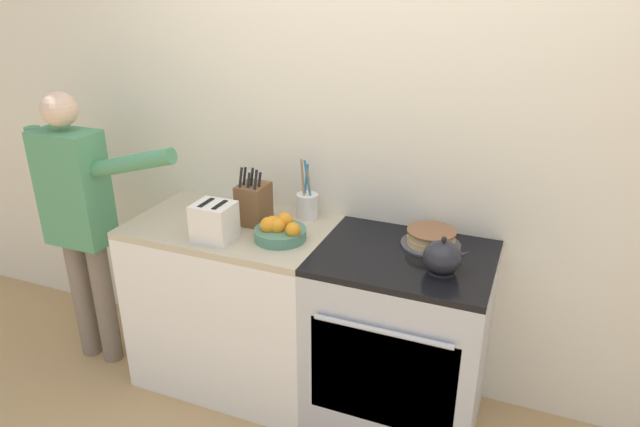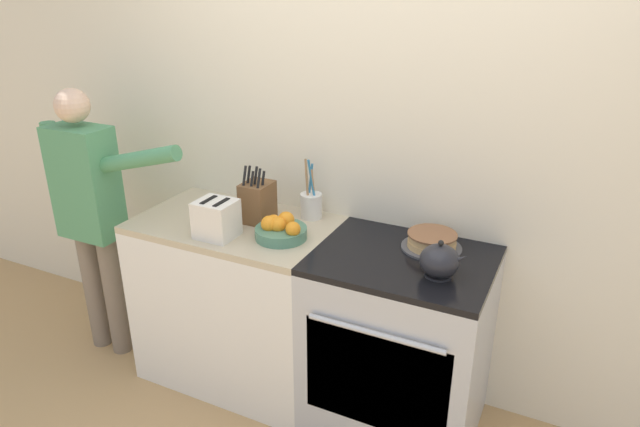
# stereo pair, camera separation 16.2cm
# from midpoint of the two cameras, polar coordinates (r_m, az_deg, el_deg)

# --- Properties ---
(wall_back) EXTENTS (8.00, 0.04, 2.60)m
(wall_back) POSITION_cam_midpoint_polar(r_m,az_deg,el_deg) (2.80, 3.98, 6.54)
(wall_back) COLOR silver
(wall_back) RESTS_ON ground_plane
(counter_cabinet) EXTENTS (1.00, 0.63, 0.92)m
(counter_cabinet) POSITION_cam_midpoint_polar(r_m,az_deg,el_deg) (3.13, -9.93, -8.81)
(counter_cabinet) COLOR white
(counter_cabinet) RESTS_ON ground_plane
(stove_range) EXTENTS (0.79, 0.66, 0.92)m
(stove_range) POSITION_cam_midpoint_polar(r_m,az_deg,el_deg) (2.81, 6.24, -12.56)
(stove_range) COLOR #B7BABF
(stove_range) RESTS_ON ground_plane
(layer_cake) EXTENTS (0.28, 0.28, 0.08)m
(layer_cake) POSITION_cam_midpoint_polar(r_m,az_deg,el_deg) (2.67, 9.35, -2.47)
(layer_cake) COLOR #4C4C51
(layer_cake) RESTS_ON stove_range
(tea_kettle) EXTENTS (0.20, 0.17, 0.16)m
(tea_kettle) POSITION_cam_midpoint_polar(r_m,az_deg,el_deg) (2.42, 10.34, -4.36)
(tea_kettle) COLOR #232328
(tea_kettle) RESTS_ON stove_range
(knife_block) EXTENTS (0.14, 0.16, 0.30)m
(knife_block) POSITION_cam_midpoint_polar(r_m,az_deg,el_deg) (2.87, -8.25, 1.01)
(knife_block) COLOR brown
(knife_block) RESTS_ON counter_cabinet
(utensil_crock) EXTENTS (0.11, 0.11, 0.32)m
(utensil_crock) POSITION_cam_midpoint_polar(r_m,az_deg,el_deg) (2.91, -2.88, 0.89)
(utensil_crock) COLOR silver
(utensil_crock) RESTS_ON counter_cabinet
(fruit_bowl) EXTENTS (0.25, 0.25, 0.12)m
(fruit_bowl) POSITION_cam_midpoint_polar(r_m,az_deg,el_deg) (2.70, -5.77, -1.70)
(fruit_bowl) COLOR #4C7F66
(fruit_bowl) RESTS_ON counter_cabinet
(toaster) EXTENTS (0.20, 0.16, 0.18)m
(toaster) POSITION_cam_midpoint_polar(r_m,az_deg,el_deg) (2.73, -12.20, -0.84)
(toaster) COLOR silver
(toaster) RESTS_ON counter_cabinet
(person_baker) EXTENTS (0.91, 0.20, 1.56)m
(person_baker) POSITION_cam_midpoint_polar(r_m,az_deg,el_deg) (3.31, -24.28, 0.23)
(person_baker) COLOR #7A6B5B
(person_baker) RESTS_ON ground_plane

